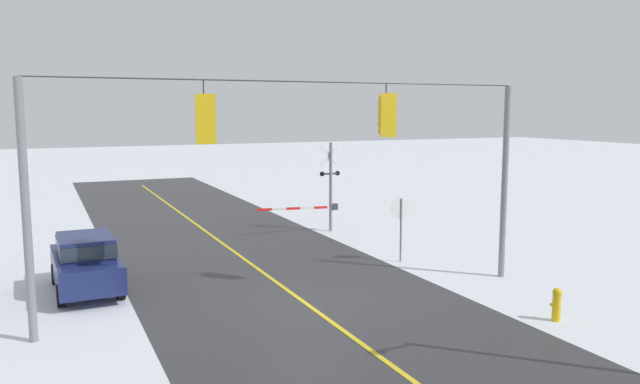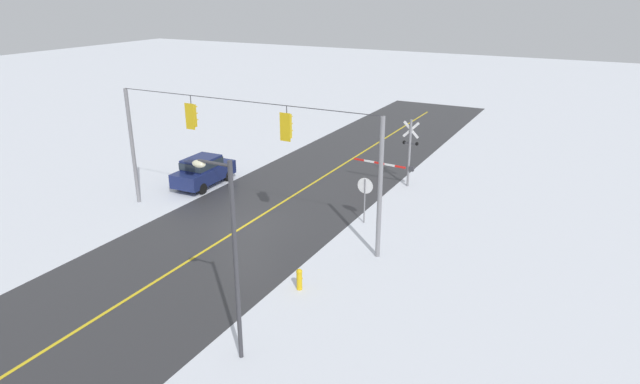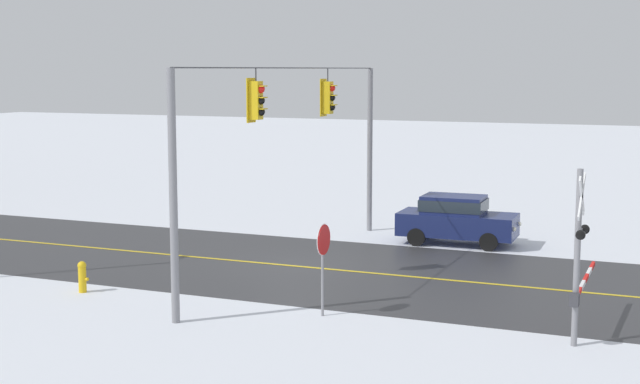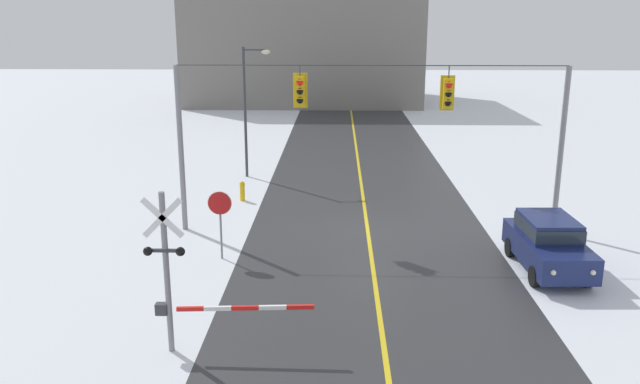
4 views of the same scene
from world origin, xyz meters
The scene contains 8 objects.
ground_plane centered at (0.00, 0.00, 0.00)m, with size 160.00×160.00×0.00m, color silver.
road_asphalt centered at (0.00, 6.00, 0.00)m, with size 9.00×80.00×0.01m, color #303033.
lane_centre_line centered at (0.00, 6.00, 0.01)m, with size 0.14×72.00×0.01m, color gold.
signal_span centered at (0.05, -0.01, 4.02)m, with size 14.20×0.47×6.22m.
stop_sign centered at (-5.04, -3.10, 1.71)m, with size 0.80×0.09×2.35m.
railroad_crossing centered at (-4.89, -9.28, 1.99)m, with size 3.96×0.31×4.00m.
parked_car_navy centered at (5.55, -3.78, 0.95)m, with size 1.92×4.24×1.74m.
fire_hydrant centered at (-5.38, 4.02, 0.47)m, with size 0.24×0.31×0.88m.
Camera 3 is at (-25.72, -11.73, 6.16)m, focal length 51.38 mm.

